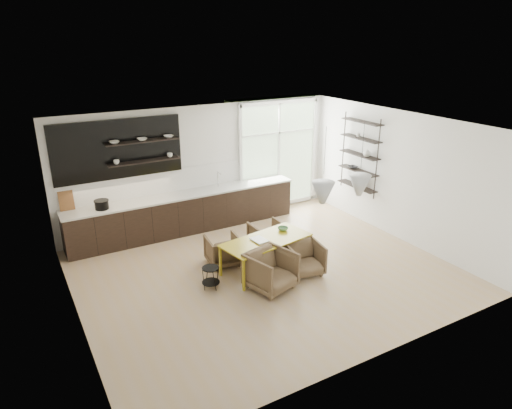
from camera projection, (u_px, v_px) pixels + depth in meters
The scene contains 11 objects.
room at pixel (263, 183), 9.73m from camera, with size 7.02×6.01×2.91m.
kitchen_run at pixel (181, 208), 10.74m from camera, with size 5.54×0.69×2.75m.
right_shelving at pixel (360, 157), 11.01m from camera, with size 0.26×1.22×1.90m.
dining_table at pixel (266, 241), 8.96m from camera, with size 1.91×1.11×0.66m.
armchair_back_left at pixel (223, 250), 9.30m from camera, with size 0.64×0.66×0.60m, color brown.
armchair_back_right at pixel (267, 237), 9.88m from camera, with size 0.68×0.70×0.64m, color brown.
armchair_front_left at pixel (271, 271), 8.37m from camera, with size 0.77×0.80×0.72m, color brown.
armchair_front_right at pixel (304, 258), 8.93m from camera, with size 0.67×0.69×0.63m, color brown.
wire_stool at pixel (211, 275), 8.41m from camera, with size 0.33×0.33×0.42m.
table_book at pixel (254, 242), 8.81m from camera, with size 0.25×0.34×0.03m, color white.
table_bowl at pixel (283, 229), 9.35m from camera, with size 0.21×0.21×0.07m, color #528453.
Camera 1 is at (-4.13, -6.89, 4.44)m, focal length 32.00 mm.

